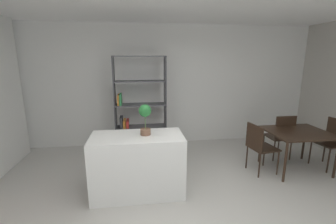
# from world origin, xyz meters

# --- Properties ---
(ground_plane) EXTENTS (10.18, 10.18, 0.00)m
(ground_plane) POSITION_xyz_m (0.00, 0.00, 0.00)
(ground_plane) COLOR beige
(back_partition) EXTENTS (7.39, 0.06, 2.82)m
(back_partition) POSITION_xyz_m (0.00, 2.84, 1.41)
(back_partition) COLOR silver
(back_partition) RESTS_ON ground_plane
(kitchen_island) EXTENTS (1.37, 0.68, 0.93)m
(kitchen_island) POSITION_xyz_m (-0.59, 0.66, 0.46)
(kitchen_island) COLOR white
(kitchen_island) RESTS_ON ground_plane
(potted_plant_on_island) EXTENTS (0.19, 0.19, 0.46)m
(potted_plant_on_island) POSITION_xyz_m (-0.47, 0.69, 1.22)
(potted_plant_on_island) COLOR brown
(potted_plant_on_island) RESTS_ON kitchen_island
(open_bookshelf) EXTENTS (1.12, 0.38, 2.10)m
(open_bookshelf) POSITION_xyz_m (-0.57, 2.42, 1.02)
(open_bookshelf) COLOR #4C4C51
(open_bookshelf) RESTS_ON ground_plane
(dining_table) EXTENTS (1.07, 0.91, 0.75)m
(dining_table) POSITION_xyz_m (2.32, 1.04, 0.67)
(dining_table) COLOR black
(dining_table) RESTS_ON ground_plane
(dining_chair_far) EXTENTS (0.43, 0.46, 0.94)m
(dining_chair_far) POSITION_xyz_m (2.32, 1.51, 0.55)
(dining_chair_far) COLOR black
(dining_chair_far) RESTS_ON ground_plane
(dining_chair_window_side) EXTENTS (0.46, 0.50, 0.94)m
(dining_chair_window_side) POSITION_xyz_m (3.07, 1.05, 0.57)
(dining_chair_window_side) COLOR black
(dining_chair_window_side) RESTS_ON ground_plane
(dining_chair_island_side) EXTENTS (0.50, 0.49, 0.91)m
(dining_chair_island_side) POSITION_xyz_m (1.57, 1.02, 0.54)
(dining_chair_island_side) COLOR black
(dining_chair_island_side) RESTS_ON ground_plane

